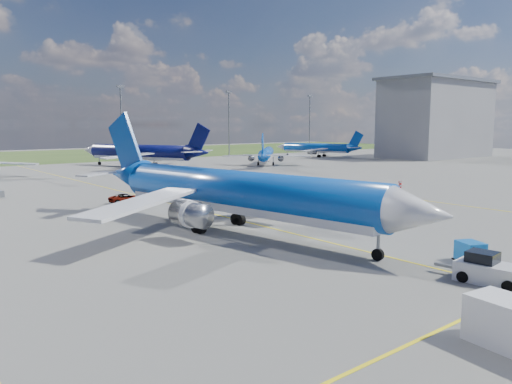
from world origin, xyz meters
TOP-DOWN VIEW (x-y plane):
  - ground at (0.00, 0.00)m, footprint 400.00×400.00m
  - taxiway_lines at (0.17, 27.70)m, footprint 60.25×160.00m
  - floodlight_masts at (10.00, 110.00)m, footprint 202.20×0.50m
  - terminal_building at (120.00, 60.00)m, footprint 42.00×22.00m
  - warning_post at (26.00, 8.00)m, footprint 0.50×0.50m
  - bg_jet_n at (24.07, 86.11)m, footprint 46.76×51.76m
  - bg_jet_ne at (54.45, 71.16)m, footprint 40.74×41.00m
  - bg_jet_ene at (89.80, 86.66)m, footprint 34.56×39.69m
  - main_airliner at (-4.00, 5.96)m, footprint 42.06×51.22m
  - pushback_tug at (-0.26, -17.72)m, footprint 2.84×6.40m
  - uld_container at (3.87, -14.16)m, footprint 2.34×2.54m
  - service_car_b at (-4.63, 31.58)m, footprint 4.88×2.51m
  - service_car_c at (15.68, 31.09)m, footprint 3.09×5.49m
  - baggage_tug_w at (24.22, 32.05)m, footprint 2.47×4.43m
  - baggage_tug_e at (27.96, 33.92)m, footprint 3.21×5.73m

SIDE VIEW (x-z plane):
  - ground at x=0.00m, z-range 0.00..0.00m
  - bg_jet_n at x=24.07m, z-range -5.53..5.53m
  - bg_jet_ne at x=54.45m, z-range -4.30..4.30m
  - bg_jet_ene at x=89.80m, z-range -4.38..4.38m
  - main_airliner at x=-4.00m, z-range -6.06..6.06m
  - taxiway_lines at x=0.17m, z-range 0.00..0.02m
  - baggage_tug_w at x=24.22m, z-range -0.03..0.93m
  - baggage_tug_e at x=27.96m, z-range -0.04..1.21m
  - service_car_b at x=-4.63m, z-range 0.00..1.32m
  - service_car_c at x=15.68m, z-range 0.00..1.50m
  - uld_container at x=3.87m, z-range 0.00..1.63m
  - pushback_tug at x=-0.26m, z-range -0.21..1.93m
  - warning_post at x=26.00m, z-range 0.00..3.00m
  - floodlight_masts at x=10.00m, z-range 1.21..23.91m
  - terminal_building at x=120.00m, z-range 0.07..26.07m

